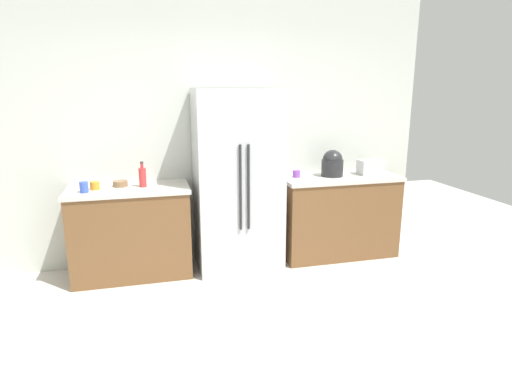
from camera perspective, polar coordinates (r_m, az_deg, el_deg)
The scene contains 12 objects.
ground_plane at distance 3.25m, azimuth 1.18°, elevation -21.30°, with size 9.94×9.94×0.00m, color beige.
kitchen_back_panel at distance 4.67m, azimuth -5.53°, elevation 9.05°, with size 4.71×0.10×2.98m, color silver.
counter_left at distance 4.48m, azimuth -16.31°, elevation -5.08°, with size 1.17×0.59×0.92m.
counter_right at distance 4.92m, azimuth 10.84°, elevation -3.08°, with size 1.31×0.59×0.92m.
refrigerator at distance 4.41m, azimuth -2.46°, elevation 1.50°, with size 0.87×0.64×1.86m.
toaster at distance 4.97m, azimuth 15.06°, elevation 3.23°, with size 0.27×0.18×0.16m, color silver.
rice_cooker at distance 4.76m, azimuth 10.18°, elevation 3.73°, with size 0.24×0.24×0.29m.
bottle_a at distance 4.32m, azimuth -14.93°, elevation 1.98°, with size 0.07×0.07×0.25m.
cup_a at distance 4.66m, azimuth 5.42°, elevation 2.43°, with size 0.08×0.08×0.08m, color purple.
cup_b at distance 4.36m, azimuth -20.75°, elevation 0.81°, with size 0.09×0.09×0.08m, color orange.
cup_c at distance 4.26m, azimuth -22.02°, elevation 0.60°, with size 0.08×0.08×0.10m, color blue.
bowl_a at distance 4.42m, azimuth -17.68°, elevation 1.08°, with size 0.14×0.14×0.06m, color brown.
Camera 1 is at (-0.72, -2.56, 1.86)m, focal length 29.92 mm.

